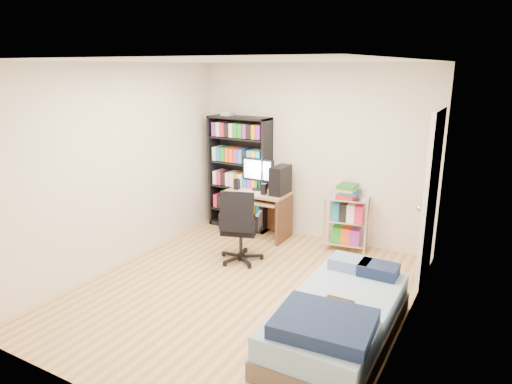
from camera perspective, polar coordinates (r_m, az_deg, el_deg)
The scene contains 7 objects.
room at distance 4.82m, azimuth -1.98°, elevation 1.06°, with size 3.58×4.08×2.58m.
media_shelf at distance 7.00m, azimuth -2.03°, elevation 2.56°, with size 0.97×0.32×1.80m.
computer_desk at distance 6.66m, azimuth 1.06°, elevation -0.46°, with size 0.92×0.53×1.15m.
office_chair at distance 5.88m, azimuth -2.01°, elevation -5.89°, with size 0.73×0.73×0.98m.
wire_cart at distance 6.32m, azimuth 11.41°, elevation -1.89°, with size 0.62×0.49×0.91m.
bed at distance 4.36m, azimuth 10.24°, elevation -15.41°, with size 0.91×1.82×0.52m.
door at distance 5.58m, azimuth 20.98°, elevation -0.65°, with size 0.12×0.80×2.00m.
Camera 1 is at (2.42, -3.99, 2.45)m, focal length 32.00 mm.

